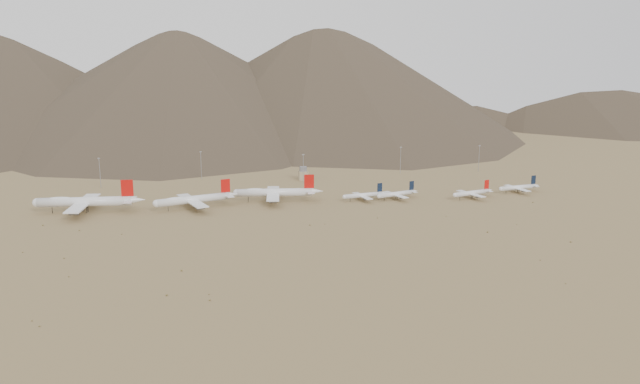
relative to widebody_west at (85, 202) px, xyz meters
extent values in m
plane|color=#A58555|center=(141.27, -25.60, -8.03)|extent=(3000.00, 3000.00, 0.00)
cylinder|color=white|center=(-0.33, 0.03, -0.09)|extent=(65.63, 11.89, 6.75)
sphere|color=white|center=(-32.88, 2.61, -0.09)|extent=(6.61, 6.61, 6.61)
cone|color=white|center=(36.12, -2.86, 0.42)|extent=(12.20, 6.98, 6.07)
cube|color=white|center=(-1.63, 0.13, -1.10)|extent=(15.15, 60.50, 0.84)
cube|color=white|center=(30.92, -2.45, 0.59)|extent=(7.66, 23.14, 0.40)
cube|color=red|center=(29.61, -2.35, 9.28)|extent=(8.51, 1.28, 11.97)
cylinder|color=black|center=(-23.12, 1.83, -5.75)|extent=(0.44, 0.44, 4.57)
cylinder|color=black|center=(1.10, 1.60, -5.75)|extent=(0.54, 0.54, 4.57)
cylinder|color=black|center=(0.84, -1.76, -5.75)|extent=(0.54, 0.54, 4.57)
ellipsoid|color=white|center=(-17.26, 1.37, 1.77)|extent=(21.23, 6.70, 4.05)
cylinder|color=slate|center=(-0.69, 12.06, -2.77)|extent=(6.75, 3.54, 3.04)
cylinder|color=slate|center=(-2.58, -11.81, -2.77)|extent=(6.75, 3.54, 3.04)
cylinder|color=slate|center=(0.16, 22.81, -2.77)|extent=(6.75, 3.54, 3.04)
cylinder|color=slate|center=(-3.43, -22.55, -2.77)|extent=(6.75, 3.54, 3.04)
cylinder|color=white|center=(75.64, -0.28, -1.41)|extent=(53.24, 23.07, 5.62)
sphere|color=white|center=(49.94, -9.16, -1.41)|extent=(5.51, 5.51, 5.51)
cone|color=white|center=(104.43, 9.67, -0.99)|extent=(10.90, 7.98, 5.06)
cube|color=white|center=(74.62, -0.63, -2.26)|extent=(24.50, 49.96, 0.70)
cube|color=white|center=(100.32, 8.25, -0.85)|extent=(10.81, 19.50, 0.34)
cube|color=red|center=(99.29, 7.89, 6.38)|extent=(6.85, 2.79, 9.97)
cylinder|color=black|center=(57.65, -6.49, -6.13)|extent=(0.36, 0.36, 3.81)
cylinder|color=black|center=(76.21, 1.41, -6.13)|extent=(0.45, 0.45, 3.81)
cylinder|color=black|center=(77.13, -1.25, -6.13)|extent=(0.45, 0.45, 3.81)
ellipsoid|color=white|center=(62.28, -4.89, 0.13)|extent=(17.83, 9.67, 3.37)
cylinder|color=slate|center=(71.36, 8.79, -3.65)|extent=(5.97, 4.17, 2.53)
cylinder|color=slate|center=(77.87, -10.06, -3.65)|extent=(5.97, 4.17, 2.53)
cylinder|color=slate|center=(68.43, 17.27, -3.65)|extent=(5.97, 4.17, 2.53)
cylinder|color=slate|center=(80.80, -18.54, -3.65)|extent=(5.97, 4.17, 2.53)
cylinder|color=white|center=(136.59, 12.04, -1.00)|extent=(58.10, 12.25, 5.97)
sphere|color=white|center=(107.87, 15.19, -1.00)|extent=(5.85, 5.85, 5.85)
cone|color=white|center=(168.76, 8.50, -0.55)|extent=(10.93, 6.48, 5.37)
cube|color=white|center=(135.44, 12.16, -1.90)|extent=(14.98, 53.67, 0.75)
cube|color=white|center=(164.17, 9.01, -0.40)|extent=(7.37, 20.58, 0.36)
cube|color=red|center=(163.02, 9.13, 7.28)|extent=(7.53, 1.35, 10.60)
cylinder|color=black|center=(116.48, 14.25, -6.01)|extent=(0.39, 0.39, 4.05)
cylinder|color=black|center=(137.90, 13.40, -6.01)|extent=(0.48, 0.48, 4.05)
cylinder|color=black|center=(137.58, 10.43, -6.01)|extent=(0.48, 0.48, 4.05)
ellipsoid|color=white|center=(121.65, 13.68, 0.64)|extent=(18.87, 6.47, 3.58)
cylinder|color=slate|center=(136.60, 22.70, -3.37)|extent=(6.04, 3.30, 2.69)
cylinder|color=slate|center=(134.28, 1.63, -3.37)|extent=(6.04, 3.30, 2.69)
cylinder|color=slate|center=(137.64, 32.18, -3.37)|extent=(6.04, 3.30, 2.69)
cylinder|color=slate|center=(133.24, -7.85, -3.37)|extent=(6.04, 3.30, 2.69)
cylinder|color=white|center=(204.45, 3.45, -3.99)|extent=(31.44, 9.99, 3.41)
sphere|color=white|center=(189.09, 0.13, -3.99)|extent=(3.34, 3.34, 3.34)
cone|color=white|center=(221.65, 7.18, -3.73)|extent=(6.18, 4.20, 3.07)
cube|color=white|center=(203.83, 3.32, -4.50)|extent=(10.62, 27.39, 0.43)
cube|color=white|center=(219.19, 6.65, -3.65)|extent=(4.93, 10.60, 0.20)
cube|color=black|center=(218.58, 6.51, 1.08)|extent=(4.06, 1.17, 6.74)
cylinder|color=black|center=(193.70, 1.12, -6.86)|extent=(0.36, 0.36, 2.33)
cylinder|color=black|center=(204.88, 4.42, -6.86)|extent=(0.45, 0.45, 2.33)
cylinder|color=black|center=(205.24, 2.75, -6.86)|extent=(0.45, 0.45, 2.33)
cylinder|color=slate|center=(202.24, 10.69, -5.35)|extent=(3.40, 2.17, 1.54)
cylinder|color=slate|center=(205.43, -4.05, -5.35)|extent=(3.40, 2.17, 1.54)
cylinder|color=white|center=(230.88, 2.71, -3.84)|extent=(31.89, 14.31, 3.54)
sphere|color=white|center=(215.53, -2.78, -3.84)|extent=(3.47, 3.47, 3.47)
cone|color=white|center=(248.07, 8.86, -3.57)|extent=(6.60, 4.98, 3.19)
cube|color=white|center=(230.26, 2.49, -4.37)|extent=(14.32, 28.07, 0.44)
cube|color=white|center=(245.61, 7.98, -3.49)|extent=(6.34, 10.99, 0.21)
cube|color=black|center=(245.00, 7.76, 1.42)|extent=(4.10, 1.73, 6.99)
cylinder|color=black|center=(220.14, -1.14, -6.82)|extent=(0.37, 0.37, 2.42)
cylinder|color=black|center=(231.19, 3.76, -6.82)|extent=(0.47, 0.47, 2.42)
cylinder|color=black|center=(231.79, 2.09, -6.82)|extent=(0.47, 0.47, 2.42)
cylinder|color=slate|center=(227.63, 9.85, -5.25)|extent=(3.61, 2.60, 1.59)
cylinder|color=slate|center=(232.90, -4.88, -5.25)|extent=(3.61, 2.60, 1.59)
cylinder|color=white|center=(290.19, -4.68, -3.72)|extent=(32.96, 14.06, 3.64)
sphere|color=white|center=(274.28, -9.98, -3.72)|extent=(3.57, 3.57, 3.57)
cone|color=white|center=(308.00, 1.26, -3.45)|extent=(6.76, 5.02, 3.28)
cube|color=white|center=(289.55, -4.89, -4.27)|extent=(14.18, 28.96, 0.46)
cube|color=white|center=(305.46, 0.41, -3.36)|extent=(6.32, 11.32, 0.22)
cube|color=red|center=(304.82, 0.20, 1.69)|extent=(4.24, 1.69, 7.19)
cylinder|color=black|center=(279.05, -8.39, -6.79)|extent=(0.38, 0.38, 2.49)
cylinder|color=black|center=(290.53, -3.60, -6.79)|extent=(0.48, 0.48, 2.49)
cylinder|color=black|center=(291.11, -5.33, -6.79)|extent=(0.48, 0.48, 2.49)
cylinder|color=slate|center=(287.00, 2.74, -5.17)|extent=(3.70, 2.61, 1.64)
cylinder|color=slate|center=(292.09, -12.52, -5.17)|extent=(3.70, 2.61, 1.64)
cylinder|color=white|center=(336.46, 9.04, -3.75)|extent=(33.34, 9.95, 3.61)
sphere|color=white|center=(320.14, 5.84, -3.75)|extent=(3.54, 3.54, 3.54)
cone|color=white|center=(354.74, 12.62, -3.48)|extent=(6.50, 4.34, 3.25)
cube|color=white|center=(335.80, 8.91, -4.30)|extent=(10.71, 29.00, 0.45)
cube|color=white|center=(352.12, 12.11, -3.39)|extent=(5.02, 11.21, 0.22)
cube|color=black|center=(351.47, 11.98, 1.62)|extent=(4.31, 1.15, 7.13)
cylinder|color=black|center=(325.03, 6.80, -6.80)|extent=(0.38, 0.38, 2.47)
cylinder|color=black|center=(336.93, 10.05, -6.80)|extent=(0.48, 0.48, 2.47)
cylinder|color=black|center=(337.28, 8.28, -6.80)|extent=(0.48, 0.48, 2.47)
cylinder|color=slate|center=(334.27, 16.74, -5.19)|extent=(3.58, 2.24, 1.63)
cylinder|color=slate|center=(337.34, 1.08, -5.19)|extent=(3.58, 2.24, 1.63)
cube|color=tan|center=(171.27, 94.40, -4.03)|extent=(8.00, 8.00, 8.00)
cube|color=slate|center=(171.27, 94.40, 1.97)|extent=(6.00, 6.00, 4.00)
cylinder|color=gray|center=(-3.75, 89.07, 4.47)|extent=(0.50, 0.50, 25.00)
cube|color=gray|center=(-3.75, 89.07, 17.27)|extent=(2.00, 0.60, 0.80)
cylinder|color=gray|center=(80.37, 112.55, 4.47)|extent=(0.50, 0.50, 25.00)
cube|color=gray|center=(80.37, 112.55, 17.27)|extent=(2.00, 0.60, 0.80)
cylinder|color=gray|center=(169.12, 79.49, 4.47)|extent=(0.50, 0.50, 25.00)
cube|color=gray|center=(169.12, 79.49, 17.27)|extent=(2.00, 0.60, 0.80)
cylinder|color=gray|center=(267.18, 108.85, 4.47)|extent=(0.50, 0.50, 25.00)
cube|color=gray|center=(267.18, 108.85, 17.27)|extent=(2.00, 0.60, 0.80)
cylinder|color=gray|center=(345.37, 106.02, 4.47)|extent=(0.50, 0.50, 25.00)
cube|color=gray|center=(345.37, 106.02, 17.27)|extent=(2.00, 0.60, 0.80)
ellipsoid|color=olive|center=(257.79, -192.34, -7.80)|extent=(0.64, 0.64, 0.47)
ellipsoid|color=olive|center=(200.79, -52.53, -7.71)|extent=(0.72, 0.72, 0.63)
ellipsoid|color=olive|center=(4.81, -50.13, -7.65)|extent=(0.99, 0.99, 0.75)
ellipsoid|color=olive|center=(299.64, -128.35, -7.66)|extent=(1.02, 1.02, 0.75)
ellipsoid|color=olive|center=(-21.29, -32.92, -7.61)|extent=(1.06, 1.06, 0.85)
ellipsoid|color=olive|center=(86.40, -183.79, -7.68)|extent=(0.89, 0.89, 0.70)
ellipsoid|color=olive|center=(264.08, -156.82, -7.76)|extent=(0.68, 0.68, 0.54)
ellipsoid|color=olive|center=(249.02, -56.70, -7.80)|extent=(0.83, 0.83, 0.45)
ellipsoid|color=olive|center=(72.15, -140.39, -7.59)|extent=(1.05, 1.05, 0.88)
ellipsoid|color=olive|center=(151.94, -63.04, -7.69)|extent=(1.02, 1.02, 0.69)
ellipsoid|color=olive|center=(86.08, -176.11, -7.80)|extent=(0.58, 0.58, 0.46)
ellipsoid|color=olive|center=(16.49, -139.55, -7.78)|extent=(0.80, 0.80, 0.51)
ellipsoid|color=olive|center=(32.54, -63.54, -7.82)|extent=(0.85, 0.85, 0.43)
ellipsoid|color=olive|center=(-17.95, -92.30, -7.75)|extent=(0.73, 0.73, 0.57)
ellipsoid|color=olive|center=(7.69, -107.83, -7.75)|extent=(0.85, 0.85, 0.57)
ellipsoid|color=olive|center=(66.76, -174.19, -7.61)|extent=(1.06, 1.06, 0.85)
ellipsoid|color=olive|center=(330.22, -27.26, -7.68)|extent=(1.01, 1.01, 0.71)
ellipsoid|color=olive|center=(287.14, -85.36, -7.80)|extent=(0.53, 0.53, 0.45)
ellipsoid|color=olive|center=(12.81, -193.54, -7.79)|extent=(0.63, 0.63, 0.49)
ellipsoid|color=olive|center=(162.21, -61.82, -7.80)|extent=(0.52, 0.52, 0.47)
ellipsoid|color=olive|center=(260.05, -99.32, -7.65)|extent=(1.06, 1.06, 0.76)
ellipsoid|color=olive|center=(17.36, -199.89, -7.79)|extent=(0.93, 0.93, 0.49)
camera|label=1|loc=(89.13, -454.81, 99.82)|focal=35.00mm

